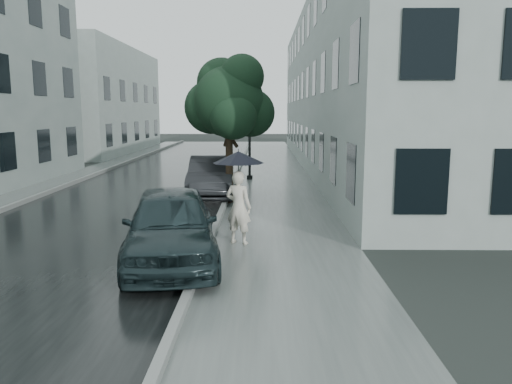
{
  "coord_description": "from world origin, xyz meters",
  "views": [
    {
      "loc": [
        -0.3,
        -9.72,
        3.18
      ],
      "look_at": [
        -0.45,
        1.8,
        1.3
      ],
      "focal_mm": 35.0,
      "sensor_mm": 36.0,
      "label": 1
    }
  ],
  "objects_px": {
    "pedestrian": "(239,207)",
    "street_tree": "(229,101)",
    "car_far": "(212,176)",
    "car_near": "(171,225)",
    "lamp_post": "(246,118)"
  },
  "relations": [
    {
      "from": "street_tree",
      "to": "car_near",
      "type": "xyz_separation_m",
      "value": [
        -0.77,
        -7.09,
        -2.72
      ]
    },
    {
      "from": "lamp_post",
      "to": "car_near",
      "type": "relative_size",
      "value": 1.06
    },
    {
      "from": "pedestrian",
      "to": "street_tree",
      "type": "bearing_deg",
      "value": -60.8
    },
    {
      "from": "street_tree",
      "to": "car_far",
      "type": "height_order",
      "value": "street_tree"
    },
    {
      "from": "pedestrian",
      "to": "car_near",
      "type": "height_order",
      "value": "pedestrian"
    },
    {
      "from": "lamp_post",
      "to": "car_near",
      "type": "distance_m",
      "value": 13.12
    },
    {
      "from": "car_near",
      "to": "pedestrian",
      "type": "bearing_deg",
      "value": 38.75
    },
    {
      "from": "pedestrian",
      "to": "lamp_post",
      "type": "height_order",
      "value": "lamp_post"
    },
    {
      "from": "pedestrian",
      "to": "lamp_post",
      "type": "bearing_deg",
      "value": -65.8
    },
    {
      "from": "lamp_post",
      "to": "car_far",
      "type": "relative_size",
      "value": 1.09
    },
    {
      "from": "street_tree",
      "to": "car_near",
      "type": "distance_m",
      "value": 7.63
    },
    {
      "from": "street_tree",
      "to": "lamp_post",
      "type": "xyz_separation_m",
      "value": [
        0.4,
        5.82,
        -0.68
      ]
    },
    {
      "from": "pedestrian",
      "to": "street_tree",
      "type": "distance_m",
      "value": 6.2
    },
    {
      "from": "car_near",
      "to": "lamp_post",
      "type": "bearing_deg",
      "value": 75.65
    },
    {
      "from": "street_tree",
      "to": "car_near",
      "type": "relative_size",
      "value": 1.09
    }
  ]
}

